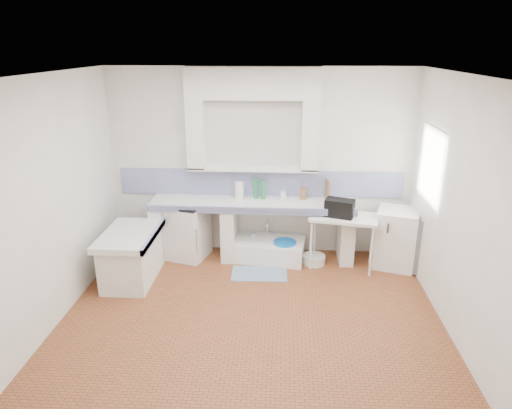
# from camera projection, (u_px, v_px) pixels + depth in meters

# --- Properties ---
(floor) EXTENTS (4.50, 4.50, 0.00)m
(floor) POSITION_uv_depth(u_px,v_px,m) (251.00, 320.00, 5.38)
(floor) COLOR brown
(floor) RESTS_ON ground
(ceiling) EXTENTS (4.50, 4.50, 0.00)m
(ceiling) POSITION_uv_depth(u_px,v_px,m) (250.00, 75.00, 4.44)
(ceiling) COLOR white
(ceiling) RESTS_ON ground
(wall_back) EXTENTS (4.50, 0.00, 4.50)m
(wall_back) POSITION_uv_depth(u_px,v_px,m) (260.00, 163.00, 6.79)
(wall_back) COLOR white
(wall_back) RESTS_ON ground
(wall_front) EXTENTS (4.50, 0.00, 4.50)m
(wall_front) POSITION_uv_depth(u_px,v_px,m) (229.00, 312.00, 3.03)
(wall_front) COLOR white
(wall_front) RESTS_ON ground
(wall_left) EXTENTS (0.00, 4.50, 4.50)m
(wall_left) POSITION_uv_depth(u_px,v_px,m) (48.00, 205.00, 5.04)
(wall_left) COLOR white
(wall_left) RESTS_ON ground
(wall_right) EXTENTS (0.00, 4.50, 4.50)m
(wall_right) POSITION_uv_depth(u_px,v_px,m) (463.00, 214.00, 4.78)
(wall_right) COLOR white
(wall_right) RESTS_ON ground
(alcove_mass) EXTENTS (1.90, 0.25, 0.45)m
(alcove_mass) POSITION_uv_depth(u_px,v_px,m) (253.00, 83.00, 6.29)
(alcove_mass) COLOR white
(alcove_mass) RESTS_ON ground
(window_frame) EXTENTS (0.35, 0.86, 1.06)m
(window_frame) POSITION_uv_depth(u_px,v_px,m) (445.00, 167.00, 5.84)
(window_frame) COLOR #392012
(window_frame) RESTS_ON ground
(lace_valance) EXTENTS (0.01, 0.84, 0.24)m
(lace_valance) POSITION_uv_depth(u_px,v_px,m) (437.00, 137.00, 5.72)
(lace_valance) COLOR white
(lace_valance) RESTS_ON ground
(counter_slab) EXTENTS (3.00, 0.60, 0.08)m
(counter_slab) POSITION_uv_depth(u_px,v_px,m) (252.00, 204.00, 6.70)
(counter_slab) COLOR white
(counter_slab) RESTS_ON ground
(counter_lip) EXTENTS (3.00, 0.04, 0.10)m
(counter_lip) POSITION_uv_depth(u_px,v_px,m) (251.00, 210.00, 6.43)
(counter_lip) COLOR navy
(counter_lip) RESTS_ON ground
(counter_pier_left) EXTENTS (0.20, 0.55, 0.82)m
(counter_pier_left) POSITION_uv_depth(u_px,v_px,m) (161.00, 230.00, 6.93)
(counter_pier_left) COLOR white
(counter_pier_left) RESTS_ON ground
(counter_pier_mid) EXTENTS (0.20, 0.55, 0.82)m
(counter_pier_mid) POSITION_uv_depth(u_px,v_px,m) (229.00, 231.00, 6.87)
(counter_pier_mid) COLOR white
(counter_pier_mid) RESTS_ON ground
(counter_pier_right) EXTENTS (0.20, 0.55, 0.82)m
(counter_pier_right) POSITION_uv_depth(u_px,v_px,m) (346.00, 234.00, 6.77)
(counter_pier_right) COLOR white
(counter_pier_right) RESTS_ON ground
(peninsula_top) EXTENTS (0.70, 1.10, 0.08)m
(peninsula_top) POSITION_uv_depth(u_px,v_px,m) (129.00, 235.00, 6.10)
(peninsula_top) COLOR white
(peninsula_top) RESTS_ON ground
(peninsula_base) EXTENTS (0.60, 1.00, 0.62)m
(peninsula_base) POSITION_uv_depth(u_px,v_px,m) (132.00, 259.00, 6.22)
(peninsula_base) COLOR white
(peninsula_base) RESTS_ON ground
(peninsula_lip) EXTENTS (0.04, 1.10, 0.10)m
(peninsula_lip) POSITION_uv_depth(u_px,v_px,m) (154.00, 236.00, 6.08)
(peninsula_lip) COLOR navy
(peninsula_lip) RESTS_ON ground
(backsplash) EXTENTS (4.27, 0.03, 0.40)m
(backsplash) POSITION_uv_depth(u_px,v_px,m) (260.00, 183.00, 6.88)
(backsplash) COLOR navy
(backsplash) RESTS_ON ground
(stove) EXTENTS (0.72, 0.70, 0.82)m
(stove) POSITION_uv_depth(u_px,v_px,m) (187.00, 231.00, 6.88)
(stove) COLOR white
(stove) RESTS_ON ground
(sink) EXTENTS (1.18, 0.74, 0.27)m
(sink) POSITION_uv_depth(u_px,v_px,m) (267.00, 250.00, 6.90)
(sink) COLOR white
(sink) RESTS_ON ground
(side_table) EXTENTS (1.02, 0.69, 0.04)m
(side_table) POSITION_uv_depth(u_px,v_px,m) (342.00, 241.00, 6.57)
(side_table) COLOR white
(side_table) RESTS_ON ground
(fridge) EXTENTS (0.69, 0.69, 0.86)m
(fridge) POSITION_uv_depth(u_px,v_px,m) (396.00, 238.00, 6.58)
(fridge) COLOR white
(fridge) RESTS_ON ground
(bucket_red) EXTENTS (0.31, 0.31, 0.25)m
(bucket_red) POSITION_uv_depth(u_px,v_px,m) (255.00, 253.00, 6.82)
(bucket_red) COLOR #B02A0B
(bucket_red) RESTS_ON ground
(bucket_orange) EXTENTS (0.36, 0.36, 0.25)m
(bucket_orange) POSITION_uv_depth(u_px,v_px,m) (275.00, 252.00, 6.84)
(bucket_orange) COLOR #C06C26
(bucket_orange) RESTS_ON ground
(bucket_blue) EXTENTS (0.36, 0.36, 0.32)m
(bucket_blue) POSITION_uv_depth(u_px,v_px,m) (285.00, 252.00, 6.78)
(bucket_blue) COLOR blue
(bucket_blue) RESTS_ON ground
(basin_white) EXTENTS (0.36, 0.36, 0.13)m
(basin_white) POSITION_uv_depth(u_px,v_px,m) (314.00, 259.00, 6.75)
(basin_white) COLOR white
(basin_white) RESTS_ON ground
(water_bottle_a) EXTENTS (0.11, 0.11, 0.34)m
(water_bottle_a) POSITION_uv_depth(u_px,v_px,m) (254.00, 243.00, 7.05)
(water_bottle_a) COLOR silver
(water_bottle_a) RESTS_ON ground
(water_bottle_b) EXTENTS (0.11, 0.11, 0.32)m
(water_bottle_b) POSITION_uv_depth(u_px,v_px,m) (273.00, 244.00, 7.05)
(water_bottle_b) COLOR silver
(water_bottle_b) RESTS_ON ground
(black_bag) EXTENTS (0.45, 0.34, 0.25)m
(black_bag) POSITION_uv_depth(u_px,v_px,m) (340.00, 208.00, 6.39)
(black_bag) COLOR black
(black_bag) RESTS_ON side_table
(green_bottle_a) EXTENTS (0.08, 0.08, 0.31)m
(green_bottle_a) POSITION_uv_depth(u_px,v_px,m) (256.00, 188.00, 6.77)
(green_bottle_a) COLOR #20793E
(green_bottle_a) RESTS_ON counter_slab
(green_bottle_b) EXTENTS (0.08, 0.08, 0.29)m
(green_bottle_b) POSITION_uv_depth(u_px,v_px,m) (263.00, 190.00, 6.74)
(green_bottle_b) COLOR #20793E
(green_bottle_b) RESTS_ON counter_slab
(knife_block) EXTENTS (0.10, 0.08, 0.18)m
(knife_block) POSITION_uv_depth(u_px,v_px,m) (303.00, 193.00, 6.75)
(knife_block) COLOR olive
(knife_block) RESTS_ON counter_slab
(cutting_board) EXTENTS (0.05, 0.23, 0.31)m
(cutting_board) POSITION_uv_depth(u_px,v_px,m) (327.00, 190.00, 6.71)
(cutting_board) COLOR olive
(cutting_board) RESTS_ON counter_slab
(paper_towel) EXTENTS (0.17, 0.17, 0.26)m
(paper_towel) POSITION_uv_depth(u_px,v_px,m) (239.00, 190.00, 6.75)
(paper_towel) COLOR white
(paper_towel) RESTS_ON counter_slab
(soap_bottle) EXTENTS (0.08, 0.09, 0.17)m
(soap_bottle) POSITION_uv_depth(u_px,v_px,m) (283.00, 194.00, 6.75)
(soap_bottle) COLOR white
(soap_bottle) RESTS_ON counter_slab
(rug) EXTENTS (0.79, 0.46, 0.01)m
(rug) POSITION_uv_depth(u_px,v_px,m) (259.00, 274.00, 6.45)
(rug) COLOR #25527E
(rug) RESTS_ON ground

